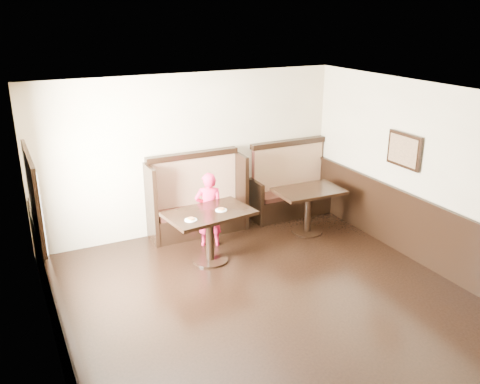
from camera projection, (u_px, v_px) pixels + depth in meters
ground at (294, 327)px, 6.41m from camera, size 7.00×7.00×0.00m
room_shell at (264, 276)px, 6.30m from camera, size 7.00×7.00×7.00m
booth_main at (197, 204)px, 9.02m from camera, size 1.75×0.72×1.45m
booth_neighbor at (290, 190)px, 9.84m from camera, size 1.65×0.72×1.45m
table_main at (210, 224)px, 7.90m from camera, size 1.41×0.99×0.84m
table_neighbor at (309, 200)px, 8.96m from camera, size 1.19×0.79×0.81m
child at (209, 210)px, 8.45m from camera, size 0.55×0.46×1.29m
pizza_plate_left at (191, 219)px, 7.52m from camera, size 0.19×0.19×0.03m
pizza_plate_right at (221, 210)px, 7.89m from camera, size 0.18×0.18×0.03m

